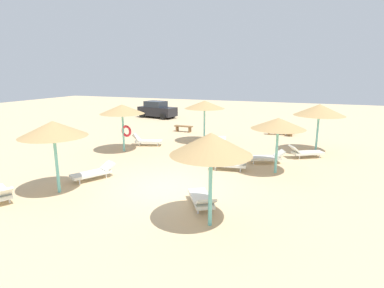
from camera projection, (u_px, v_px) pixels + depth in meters
name	position (u px, v px, depth m)	size (l,w,h in m)	color
ground_plane	(166.00, 188.00, 12.59)	(80.00, 80.00, 0.00)	#D1B284
parasol_0	(278.00, 124.00, 13.98)	(2.47, 2.47, 2.61)	#6BC6BC
parasol_1	(53.00, 129.00, 11.58)	(2.52, 2.52, 2.84)	#6BC6BC
parasol_2	(122.00, 110.00, 17.92)	(2.61, 2.61, 2.80)	#6BC6BC
parasol_3	(319.00, 110.00, 17.72)	(2.87, 2.87, 2.84)	#6BC6BC
parasol_4	(211.00, 144.00, 8.95)	(2.45, 2.45, 2.91)	#6BC6BC
parasol_5	(205.00, 105.00, 20.27)	(2.65, 2.65, 2.81)	#6BC6BC
lounger_0	(231.00, 164.00, 14.84)	(1.97, 0.91, 0.69)	silver
lounger_2	(147.00, 141.00, 19.87)	(1.97, 1.18, 0.77)	silver
lounger_3	(305.00, 152.00, 16.99)	(1.94, 1.53, 0.73)	silver
lounger_4	(202.00, 199.00, 10.71)	(1.54, 1.96, 0.66)	silver
lounger_5	(220.00, 145.00, 18.82)	(0.98, 1.99, 0.67)	silver
lounger_6	(267.00, 157.00, 16.02)	(2.00, 1.33, 0.68)	silver
lounger_7	(94.00, 172.00, 13.57)	(1.47, 1.98, 0.66)	silver
bench_0	(183.00, 128.00, 24.47)	(1.51, 0.42, 0.49)	brown
bench_1	(291.00, 131.00, 23.20)	(0.52, 1.53, 0.49)	brown
bench_2	(277.00, 130.00, 23.34)	(1.55, 0.67, 0.49)	brown
parked_car	(157.00, 110.00, 32.10)	(4.24, 2.56, 1.72)	black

